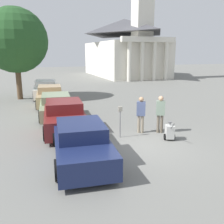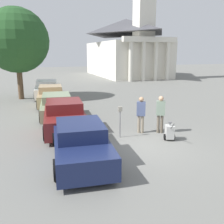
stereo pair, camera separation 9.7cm
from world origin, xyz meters
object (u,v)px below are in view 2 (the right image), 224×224
at_px(parked_car_tan, 51,96).
at_px(church, 127,43).
at_px(person_supervisor, 161,112).
at_px(parked_car_maroon, 64,116).
at_px(parked_car_white, 47,89).
at_px(parked_car_sage, 57,105).
at_px(parking_meter, 120,116).
at_px(equipment_cart, 170,132).
at_px(person_worker, 141,112).
at_px(parked_car_navy, 80,141).

distance_m(parked_car_tan, church, 25.18).
bearing_deg(church, person_supervisor, -109.48).
height_order(parked_car_maroon, person_supervisor, person_supervisor).
relative_size(parked_car_tan, parked_car_white, 0.93).
distance_m(parked_car_sage, person_supervisor, 6.76).
bearing_deg(parked_car_sage, person_supervisor, -44.27).
bearing_deg(parking_meter, equipment_cart, -28.90).
height_order(parked_car_tan, person_worker, person_worker).
bearing_deg(person_worker, parked_car_white, -47.37).
height_order(parked_car_tan, equipment_cart, parked_car_tan).
bearing_deg(person_worker, parked_car_maroon, -0.08).
height_order(parked_car_navy, parked_car_sage, parked_car_navy).
xyz_separation_m(parking_meter, person_supervisor, (2.09, -0.01, 0.04)).
xyz_separation_m(parked_car_white, equipment_cart, (4.21, -13.11, -0.33)).
bearing_deg(person_supervisor, parked_car_white, -43.01).
bearing_deg(equipment_cart, parked_car_white, 127.71).
height_order(parked_car_white, person_supervisor, person_supervisor).
relative_size(parked_car_sage, parking_meter, 3.69).
bearing_deg(parked_car_tan, equipment_cart, -60.82).
bearing_deg(parked_car_sage, parked_car_maroon, -84.24).
relative_size(parked_car_navy, parked_car_sage, 0.94).
distance_m(parking_meter, person_worker, 1.23).
height_order(parked_car_maroon, person_worker, person_worker).
bearing_deg(church, parked_car_sage, -121.63).
height_order(parked_car_tan, church, church).
relative_size(parked_car_sage, person_supervisor, 2.95).
bearing_deg(parked_car_maroon, equipment_cart, -30.45).
height_order(parked_car_maroon, church, church).
height_order(parking_meter, equipment_cart, parking_meter).
height_order(parked_car_navy, person_supervisor, person_supervisor).
relative_size(parked_car_navy, parking_meter, 3.47).
relative_size(parked_car_navy, equipment_cart, 5.10).
bearing_deg(parking_meter, parked_car_navy, -142.74).
height_order(parked_car_maroon, parked_car_white, parked_car_maroon).
height_order(parked_car_navy, parked_car_white, parked_car_white).
xyz_separation_m(parked_car_maroon, church, (14.49, 26.70, 4.60)).
distance_m(parking_meter, equipment_cart, 2.33).
bearing_deg(parked_car_maroon, person_worker, -20.61).
relative_size(parked_car_white, equipment_cart, 5.40).
relative_size(parked_car_maroon, person_worker, 2.73).
bearing_deg(parked_car_white, parked_car_tan, -84.24).
bearing_deg(parked_car_navy, parked_car_tan, 95.75).
distance_m(parked_car_navy, parked_car_sage, 6.87).
relative_size(parked_car_maroon, church, 0.20).
distance_m(parked_car_tan, person_worker, 9.03).
relative_size(person_worker, equipment_cart, 1.79).
distance_m(parked_car_navy, equipment_cart, 4.27).
bearing_deg(equipment_cart, church, 90.86).
xyz_separation_m(parked_car_maroon, parked_car_white, (-0.00, 10.03, -0.00)).
distance_m(parked_car_tan, parked_car_white, 3.39).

